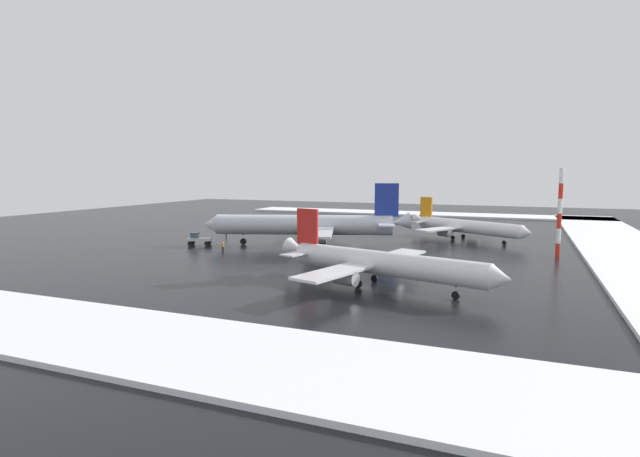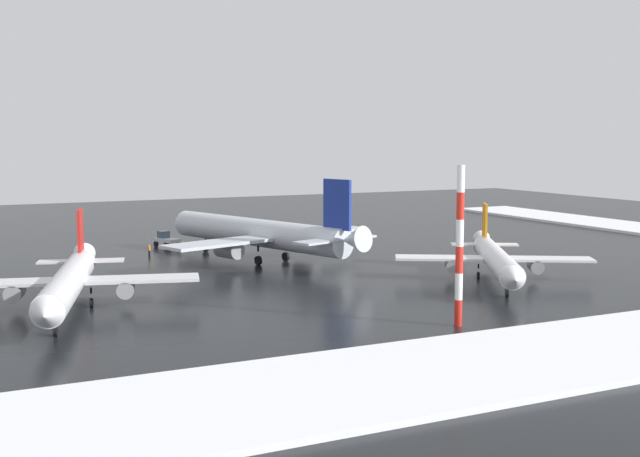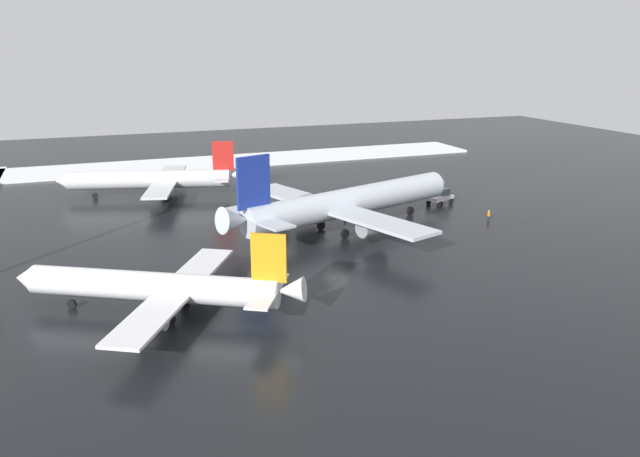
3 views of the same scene
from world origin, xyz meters
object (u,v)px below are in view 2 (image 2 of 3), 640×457
object	(u,v)px
airplane_parked_starboard	(69,282)
ground_crew_beside_wing	(149,250)
airplane_far_rear	(495,259)
ground_crew_mid_apron	(232,236)
pushback_tug	(166,239)
airplane_parked_portside	(261,233)
antenna_mast	(460,246)

from	to	relation	value
airplane_parked_starboard	ground_crew_beside_wing	world-z (taller)	airplane_parked_starboard
airplane_far_rear	airplane_parked_starboard	bearing A→B (deg)	-65.84
airplane_parked_starboard	ground_crew_mid_apron	world-z (taller)	airplane_parked_starboard
pushback_tug	airplane_parked_portside	bearing A→B (deg)	-179.57
airplane_far_rear	pushback_tug	distance (m)	54.53
ground_crew_mid_apron	airplane_far_rear	bearing A→B (deg)	15.62
airplane_parked_starboard	antenna_mast	size ratio (longest dim) A/B	2.07
airplane_far_rear	pushback_tug	bearing A→B (deg)	-119.69
ground_crew_mid_apron	ground_crew_beside_wing	world-z (taller)	same
airplane_parked_starboard	airplane_far_rear	bearing A→B (deg)	99.36
airplane_far_rear	ground_crew_beside_wing	size ratio (longest dim) A/B	15.22
airplane_parked_portside	airplane_far_rear	bearing A→B (deg)	-163.32
airplane_far_rear	ground_crew_beside_wing	world-z (taller)	airplane_far_rear
airplane_parked_portside	airplane_far_rear	xyz separation A→B (m)	(19.26, -27.25, -1.15)
airplane_parked_portside	airplane_parked_starboard	distance (m)	36.59
airplane_parked_starboard	antenna_mast	xyz separation A→B (m)	(31.19, -21.70, 4.34)
airplane_parked_portside	ground_crew_mid_apron	bearing A→B (deg)	-27.48
ground_crew_beside_wing	airplane_parked_portside	bearing A→B (deg)	103.15
airplane_far_rear	pushback_tug	world-z (taller)	airplane_far_rear
pushback_tug	ground_crew_mid_apron	bearing A→B (deg)	-106.73
airplane_parked_portside	airplane_parked_starboard	xyz separation A→B (m)	(-29.14, -22.11, -0.92)
ground_crew_beside_wing	ground_crew_mid_apron	bearing A→B (deg)	174.93
antenna_mast	airplane_parked_starboard	bearing A→B (deg)	145.17
airplane_parked_portside	ground_crew_beside_wing	bearing A→B (deg)	30.60
airplane_parked_starboard	ground_crew_mid_apron	xyz separation A→B (m)	(32.41, 43.00, -2.08)
airplane_parked_starboard	ground_crew_mid_apron	distance (m)	53.89
airplane_parked_starboard	antenna_mast	bearing A→B (deg)	70.59
airplane_parked_starboard	airplane_parked_portside	bearing A→B (deg)	142.62
airplane_parked_portside	ground_crew_beside_wing	size ratio (longest dim) A/B	23.00
airplane_far_rear	antenna_mast	distance (m)	24.31
ground_crew_mid_apron	ground_crew_beside_wing	size ratio (longest dim) A/B	1.00
antenna_mast	ground_crew_mid_apron	bearing A→B (deg)	88.91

